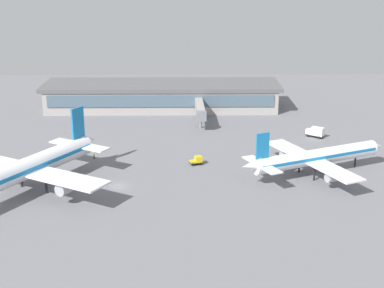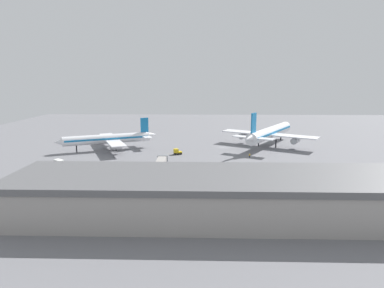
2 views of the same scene
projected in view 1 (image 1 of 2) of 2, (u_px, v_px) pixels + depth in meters
The scene contains 9 objects.
ground at pixel (118, 186), 137.86m from camera, with size 288.00×288.00×0.00m, color slate.
terminal_building at pixel (162, 95), 210.71m from camera, with size 87.03×22.79×9.48m.
airplane_at_gate at pixel (23, 170), 131.34m from camera, with size 41.14×49.10×16.60m.
airplane_taxiing at pixel (315, 157), 143.86m from camera, with size 40.91×33.90×13.20m.
baggage_tug at pixel (197, 160), 152.44m from camera, with size 3.60×2.95×2.30m.
catering_truck at pixel (316, 132), 176.15m from camera, with size 5.57×4.96×3.30m.
ground_crew_worker at pixel (94, 156), 157.00m from camera, with size 0.45×0.57×1.67m.
jet_bridge at pixel (200, 109), 190.32m from camera, with size 3.35×23.23×6.74m.
safety_cone_near_gate at pixel (64, 132), 180.52m from camera, with size 0.44×0.44×0.60m, color #EA590C.
Camera 1 is at (-16.24, 128.38, 51.89)m, focal length 53.00 mm.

